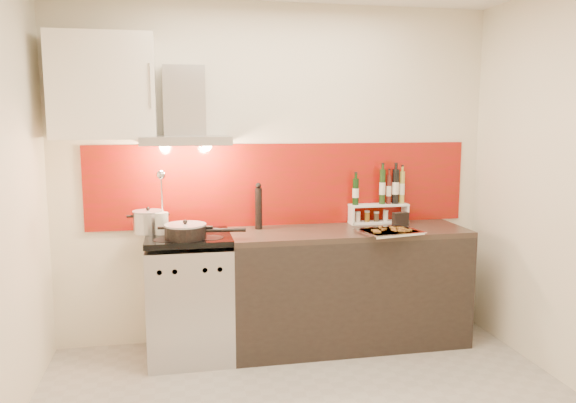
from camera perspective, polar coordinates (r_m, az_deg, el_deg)
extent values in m
cube|color=silver|center=(4.39, -1.15, 2.78)|extent=(3.40, 0.02, 2.60)
cube|color=maroon|center=(4.40, -0.48, 1.74)|extent=(3.00, 0.02, 0.64)
cube|color=#B7B7BA|center=(4.21, -9.93, -9.85)|extent=(0.60, 0.60, 0.84)
cube|color=black|center=(3.97, -9.79, -12.37)|extent=(0.50, 0.02, 0.40)
cube|color=#B7B7BA|center=(3.85, -9.94, -6.94)|extent=(0.56, 0.02, 0.12)
cube|color=#FF190C|center=(3.85, -9.93, -6.96)|extent=(0.10, 0.01, 0.04)
cube|color=black|center=(4.09, -10.10, -3.58)|extent=(0.60, 0.60, 0.04)
cube|color=black|center=(4.40, 6.09, -8.85)|extent=(1.80, 0.60, 0.86)
cube|color=#2E231C|center=(4.28, 6.19, -3.10)|extent=(1.80, 0.60, 0.04)
cube|color=#B7B7BA|center=(4.06, -10.36, 6.14)|extent=(0.62, 0.50, 0.06)
cube|color=#B7B7BA|center=(4.21, -10.50, 10.03)|extent=(0.30, 0.18, 0.50)
sphere|color=#FFD18C|center=(4.06, -12.47, 5.52)|extent=(0.07, 0.07, 0.07)
sphere|color=#FFD18C|center=(4.06, -8.22, 5.63)|extent=(0.07, 0.07, 0.07)
cube|color=white|center=(4.16, -18.25, 11.01)|extent=(0.70, 0.35, 0.72)
cylinder|color=#B7B7BA|center=(4.19, -13.99, -2.08)|extent=(0.22, 0.22, 0.15)
cylinder|color=#99999E|center=(4.18, -14.03, -0.99)|extent=(0.22, 0.22, 0.01)
sphere|color=black|center=(4.18, -14.04, -0.72)|extent=(0.03, 0.03, 0.03)
cylinder|color=black|center=(3.94, -10.38, -3.08)|extent=(0.28, 0.28, 0.09)
cylinder|color=#99999E|center=(3.93, -10.40, -2.35)|extent=(0.29, 0.29, 0.01)
sphere|color=black|center=(3.93, -10.40, -2.03)|extent=(0.03, 0.03, 0.03)
cylinder|color=black|center=(3.93, -6.31, -2.91)|extent=(0.28, 0.06, 0.03)
cylinder|color=silver|center=(4.12, -12.74, -2.25)|extent=(0.10, 0.10, 0.17)
cylinder|color=silver|center=(4.09, -12.69, 0.75)|extent=(0.01, 0.08, 0.31)
sphere|color=silver|center=(4.01, -12.78, 2.67)|extent=(0.07, 0.07, 0.07)
cylinder|color=black|center=(4.25, -3.01, -0.72)|extent=(0.06, 0.06, 0.31)
sphere|color=black|center=(4.23, -3.03, 1.62)|extent=(0.04, 0.04, 0.04)
cube|color=white|center=(4.57, 9.15, -2.09)|extent=(0.48, 0.13, 0.01)
cube|color=white|center=(4.48, 6.44, -1.38)|extent=(0.01, 0.13, 0.13)
cube|color=white|center=(4.64, 11.81, -1.17)|extent=(0.02, 0.13, 0.13)
cube|color=white|center=(4.54, 9.19, -0.36)|extent=(0.48, 0.13, 0.02)
cylinder|color=black|center=(4.46, 6.89, 1.00)|extent=(0.05, 0.05, 0.21)
cylinder|color=black|center=(4.53, 9.56, 1.49)|extent=(0.05, 0.05, 0.28)
cylinder|color=#491813|center=(4.56, 10.21, 1.21)|extent=(0.04, 0.04, 0.23)
cylinder|color=black|center=(4.58, 10.87, 1.51)|extent=(0.06, 0.06, 0.28)
cylinder|color=#9D9039|center=(4.60, 11.51, 1.41)|extent=(0.04, 0.04, 0.26)
cylinder|color=beige|center=(4.50, 7.10, -1.65)|extent=(0.04, 0.04, 0.07)
cylinder|color=brown|center=(4.53, 8.04, -1.57)|extent=(0.04, 0.04, 0.08)
cylinder|color=#453622|center=(4.55, 8.96, -1.59)|extent=(0.04, 0.04, 0.07)
cylinder|color=silver|center=(4.58, 9.87, -1.51)|extent=(0.04, 0.04, 0.07)
cube|color=black|center=(4.43, 11.35, -1.77)|extent=(0.13, 0.07, 0.11)
cube|color=silver|center=(4.17, 10.22, -3.08)|extent=(0.46, 0.39, 0.01)
cube|color=silver|center=(4.17, 10.23, -2.95)|extent=(0.49, 0.41, 0.01)
cube|color=red|center=(4.17, 10.23, -2.95)|extent=(0.41, 0.34, 0.01)
cube|color=brown|center=(4.13, 11.49, -2.95)|extent=(0.06, 0.04, 0.01)
cube|color=brown|center=(4.14, 11.90, -2.93)|extent=(0.06, 0.02, 0.01)
cube|color=brown|center=(4.17, 9.73, -2.80)|extent=(0.05, 0.05, 0.01)
cube|color=brown|center=(4.24, 10.64, -2.63)|extent=(0.04, 0.05, 0.01)
cube|color=brown|center=(4.12, 8.84, -2.91)|extent=(0.05, 0.02, 0.01)
cube|color=brown|center=(4.17, 11.30, -2.83)|extent=(0.03, 0.06, 0.01)
cube|color=brown|center=(4.19, 11.46, -2.78)|extent=(0.06, 0.03, 0.01)
cube|color=brown|center=(4.25, 11.37, -2.63)|extent=(0.06, 0.02, 0.01)
cube|color=brown|center=(4.05, 9.04, -3.10)|extent=(0.06, 0.03, 0.01)
cube|color=brown|center=(4.15, 10.74, -2.87)|extent=(0.03, 0.06, 0.01)
cube|color=brown|center=(4.23, 9.35, -2.61)|extent=(0.02, 0.06, 0.01)
cube|color=brown|center=(4.08, 9.03, -3.03)|extent=(0.05, 0.05, 0.01)
cube|color=brown|center=(4.21, 11.51, -2.73)|extent=(0.05, 0.05, 0.01)
cube|color=brown|center=(4.17, 12.16, -2.84)|extent=(0.04, 0.06, 0.01)
cube|color=brown|center=(4.18, 12.02, -2.83)|extent=(0.06, 0.02, 0.01)
cube|color=brown|center=(4.15, 11.86, -2.90)|extent=(0.05, 0.04, 0.01)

